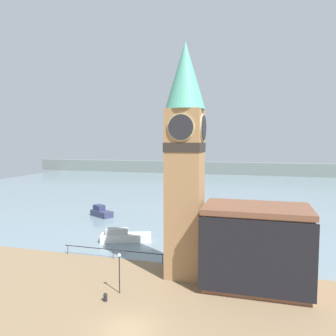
{
  "coord_description": "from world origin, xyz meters",
  "views": [
    {
      "loc": [
        8.88,
        -20.99,
        13.65
      ],
      "look_at": [
        0.82,
        7.95,
        11.15
      ],
      "focal_mm": 35.0,
      "sensor_mm": 36.0,
      "label": 1
    }
  ],
  "objects_px": {
    "pier_building": "(256,246)",
    "mooring_bollard_near": "(105,297)",
    "boat_far": "(101,212)",
    "lamp_post": "(119,265)",
    "boat_near": "(124,236)",
    "clock_tower": "(185,154)"
  },
  "relations": [
    {
      "from": "pier_building",
      "to": "lamp_post",
      "type": "relative_size",
      "value": 2.67
    },
    {
      "from": "boat_near",
      "to": "boat_far",
      "type": "bearing_deg",
      "value": 109.26
    },
    {
      "from": "pier_building",
      "to": "boat_near",
      "type": "bearing_deg",
      "value": 151.06
    },
    {
      "from": "pier_building",
      "to": "boat_far",
      "type": "relative_size",
      "value": 2.01
    },
    {
      "from": "boat_far",
      "to": "mooring_bollard_near",
      "type": "height_order",
      "value": "boat_far"
    },
    {
      "from": "boat_far",
      "to": "lamp_post",
      "type": "relative_size",
      "value": 1.33
    },
    {
      "from": "boat_near",
      "to": "lamp_post",
      "type": "relative_size",
      "value": 1.94
    },
    {
      "from": "boat_far",
      "to": "mooring_bollard_near",
      "type": "bearing_deg",
      "value": -34.2
    },
    {
      "from": "clock_tower",
      "to": "lamp_post",
      "type": "height_order",
      "value": "clock_tower"
    },
    {
      "from": "pier_building",
      "to": "mooring_bollard_near",
      "type": "distance_m",
      "value": 14.27
    },
    {
      "from": "boat_far",
      "to": "lamp_post",
      "type": "bearing_deg",
      "value": -31.82
    },
    {
      "from": "clock_tower",
      "to": "lamp_post",
      "type": "xyz_separation_m",
      "value": [
        -4.76,
        -5.42,
        -9.78
      ]
    },
    {
      "from": "lamp_post",
      "to": "mooring_bollard_near",
      "type": "bearing_deg",
      "value": -107.96
    },
    {
      "from": "pier_building",
      "to": "boat_near",
      "type": "distance_m",
      "value": 20.09
    },
    {
      "from": "mooring_bollard_near",
      "to": "lamp_post",
      "type": "relative_size",
      "value": 0.2
    },
    {
      "from": "pier_building",
      "to": "lamp_post",
      "type": "distance_m",
      "value": 12.68
    },
    {
      "from": "boat_far",
      "to": "lamp_post",
      "type": "height_order",
      "value": "lamp_post"
    },
    {
      "from": "pier_building",
      "to": "clock_tower",
      "type": "bearing_deg",
      "value": 173.94
    },
    {
      "from": "pier_building",
      "to": "mooring_bollard_near",
      "type": "bearing_deg",
      "value": -152.5
    },
    {
      "from": "pier_building",
      "to": "boat_far",
      "type": "bearing_deg",
      "value": 140.92
    },
    {
      "from": "clock_tower",
      "to": "mooring_bollard_near",
      "type": "height_order",
      "value": "clock_tower"
    },
    {
      "from": "lamp_post",
      "to": "clock_tower",
      "type": "bearing_deg",
      "value": 48.72
    }
  ]
}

